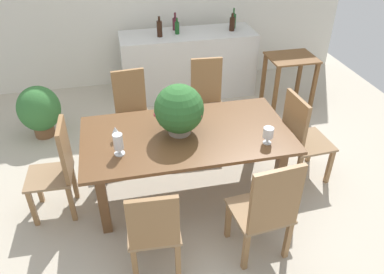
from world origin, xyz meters
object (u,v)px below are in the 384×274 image
at_px(wine_bottle_amber, 175,23).
at_px(flower_centerpiece, 179,110).
at_px(chair_head_end, 58,167).
at_px(chair_far_right, 207,99).
at_px(dining_table, 187,142).
at_px(chair_foot_end, 301,135).
at_px(crystal_vase_center_near, 268,133).
at_px(chair_near_left, 154,230).
at_px(wine_bottle_clear, 159,28).
at_px(kitchen_counter, 188,64).
at_px(wine_bottle_green, 233,21).
at_px(side_table, 290,69).
at_px(potted_plant_floor, 39,110).
at_px(wine_bottle_tall, 232,24).
at_px(chair_far_left, 132,109).
at_px(crystal_vase_left, 118,143).
at_px(chair_near_right, 267,209).
at_px(wine_glass, 115,131).
at_px(wine_bottle_dark, 177,28).

bearing_deg(wine_bottle_amber, flower_centerpiece, -99.53).
relative_size(chair_head_end, chair_far_right, 0.96).
xyz_separation_m(dining_table, chair_far_right, (0.47, 0.98, -0.08)).
distance_m(chair_foot_end, flower_centerpiece, 1.37).
bearing_deg(crystal_vase_center_near, chair_near_left, -151.51).
bearing_deg(wine_bottle_clear, chair_foot_end, -62.47).
xyz_separation_m(kitchen_counter, wine_bottle_green, (0.71, 0.08, 0.59)).
height_order(kitchen_counter, side_table, kitchen_counter).
height_order(chair_near_left, potted_plant_floor, chair_near_left).
xyz_separation_m(chair_head_end, kitchen_counter, (1.74, 2.28, -0.07)).
bearing_deg(wine_bottle_clear, potted_plant_floor, -156.25).
bearing_deg(chair_foot_end, wine_bottle_tall, -1.30).
bearing_deg(chair_foot_end, wine_bottle_green, -2.70).
relative_size(chair_far_left, crystal_vase_left, 4.75).
bearing_deg(crystal_vase_left, kitchen_counter, 65.09).
bearing_deg(chair_far_right, chair_near_right, -85.67).
bearing_deg(wine_bottle_tall, wine_bottle_amber, 165.06).
relative_size(chair_foot_end, flower_centerpiece, 2.02).
bearing_deg(crystal_vase_left, chair_head_end, 161.49).
height_order(chair_far_left, chair_far_right, chair_far_right).
distance_m(chair_head_end, crystal_vase_center_near, 2.00).
height_order(chair_head_end, chair_far_left, chair_head_end).
xyz_separation_m(chair_foot_end, potted_plant_floor, (-2.84, 1.48, -0.18)).
height_order(chair_foot_end, wine_glass, chair_foot_end).
bearing_deg(chair_near_left, wine_bottle_green, -113.41).
bearing_deg(side_table, chair_near_right, -118.21).
bearing_deg(wine_bottle_clear, wine_bottle_green, 7.17).
bearing_deg(chair_far_left, flower_centerpiece, -71.72).
distance_m(chair_far_right, wine_bottle_dark, 1.40).
bearing_deg(flower_centerpiece, chair_near_right, -62.17).
xyz_separation_m(crystal_vase_center_near, wine_bottle_green, (0.50, 2.68, 0.21)).
bearing_deg(wine_glass, side_table, 31.58).
distance_m(chair_head_end, crystal_vase_left, 0.70).
bearing_deg(chair_far_right, kitchen_counter, 93.02).
distance_m(chair_foot_end, crystal_vase_center_near, 0.68).
bearing_deg(chair_head_end, flower_centerpiece, 93.69).
relative_size(chair_far_right, wine_bottle_clear, 3.66).
bearing_deg(crystal_vase_center_near, wine_bottle_green, 79.37).
bearing_deg(potted_plant_floor, side_table, 1.68).
xyz_separation_m(chair_near_left, wine_glass, (-0.21, 0.99, 0.33)).
xyz_separation_m(flower_centerpiece, wine_glass, (-0.61, 0.00, -0.15)).
xyz_separation_m(chair_foot_end, chair_far_right, (-0.77, 0.98, 0.00)).
distance_m(crystal_vase_center_near, side_table, 2.23).
height_order(crystal_vase_left, wine_bottle_green, wine_bottle_green).
height_order(side_table, potted_plant_floor, side_table).
relative_size(chair_foot_end, wine_bottle_clear, 3.54).
bearing_deg(chair_near_right, chair_foot_end, -134.04).
height_order(chair_foot_end, flower_centerpiece, flower_centerpiece).
bearing_deg(chair_near_right, crystal_vase_center_near, -115.62).
relative_size(dining_table, chair_foot_end, 2.00).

